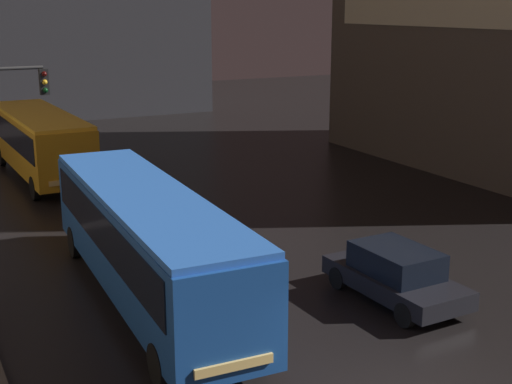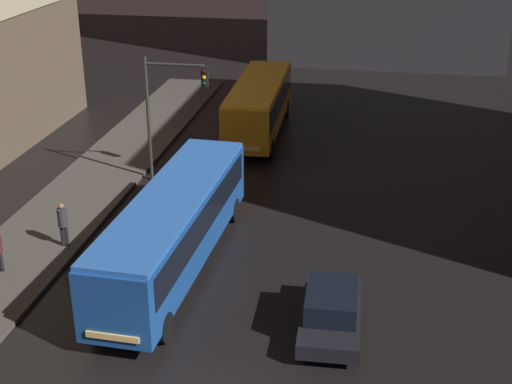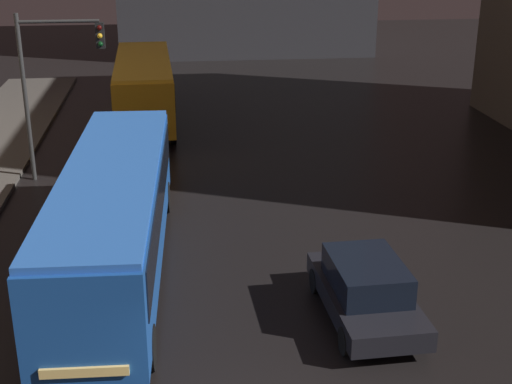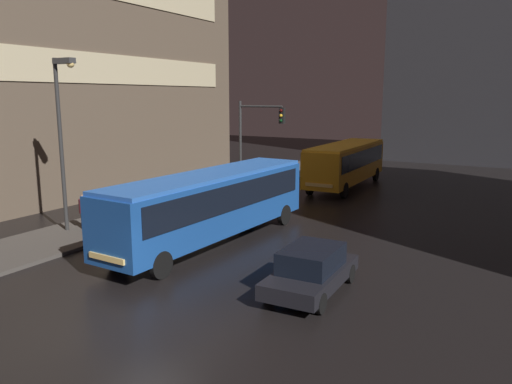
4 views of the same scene
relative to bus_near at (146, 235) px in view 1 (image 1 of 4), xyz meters
The scene contains 3 objects.
bus_near is the anchor object (origin of this frame).
bus_far 15.92m from the bus_near, 88.79° to the left, with size 2.84×10.41×3.06m.
car_taxi 6.80m from the bus_near, 26.60° to the right, with size 2.04×4.32×1.51m.
Camera 1 is at (-8.55, -9.88, 7.83)m, focal length 50.00 mm.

